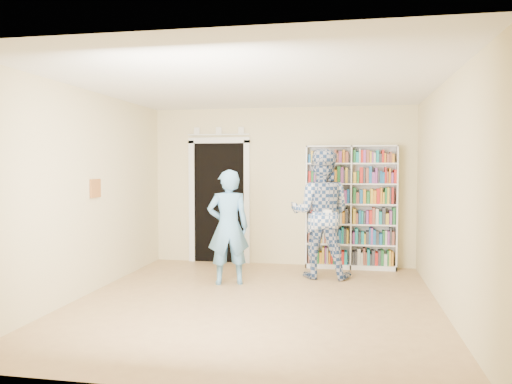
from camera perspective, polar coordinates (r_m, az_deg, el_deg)
floor at (r=6.36m, az=-0.17°, el=-12.51°), size 5.00×5.00×0.00m
ceiling at (r=6.21m, az=-0.17°, el=12.24°), size 5.00×5.00×0.00m
wall_back at (r=8.61m, az=2.91°, el=0.65°), size 4.50×0.00×4.50m
wall_left at (r=6.92m, az=-18.80°, el=-0.08°), size 0.00×5.00×5.00m
wall_right at (r=6.14m, az=20.94°, el=-0.49°), size 0.00×5.00×5.00m
bookshelf at (r=8.40m, az=10.80°, el=-1.65°), size 1.48×0.28×2.04m
doorway at (r=8.81m, az=-4.22°, el=-0.41°), size 1.10×0.08×2.43m
wall_art at (r=7.08m, az=-17.88°, el=0.41°), size 0.03×0.25×0.25m
man_blue at (r=7.19m, az=-3.19°, el=-4.02°), size 0.69×0.56×1.65m
man_plaid at (r=7.65m, az=7.39°, el=-2.44°), size 1.00×0.80×1.96m
paper_sheet at (r=7.39m, az=7.89°, el=-3.07°), size 0.19×0.01×0.27m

